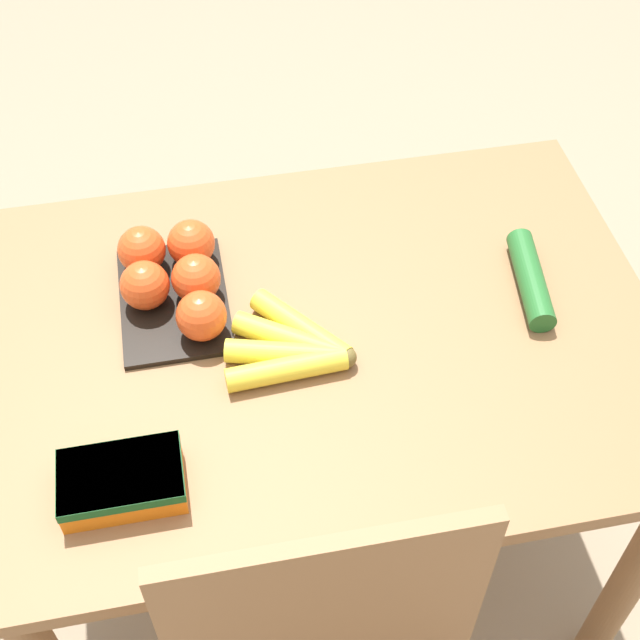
{
  "coord_description": "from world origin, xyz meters",
  "views": [
    {
      "loc": [
        0.17,
        0.89,
        1.83
      ],
      "look_at": [
        0.0,
        0.0,
        0.77
      ],
      "focal_mm": 50.0,
      "sensor_mm": 36.0,
      "label": 1
    }
  ],
  "objects": [
    {
      "name": "ground_plane",
      "position": [
        0.0,
        0.0,
        0.0
      ],
      "size": [
        12.0,
        12.0,
        0.0
      ],
      "primitive_type": "plane",
      "color": "gray"
    },
    {
      "name": "dining_table",
      "position": [
        0.0,
        0.0,
        0.62
      ],
      "size": [
        1.09,
        0.79,
        0.74
      ],
      "color": "olive",
      "rests_on": "ground_plane"
    },
    {
      "name": "banana_bunch",
      "position": [
        0.05,
        0.04,
        0.76
      ],
      "size": [
        0.2,
        0.19,
        0.04
      ],
      "color": "brown",
      "rests_on": "dining_table"
    },
    {
      "name": "tomato_pack",
      "position": [
        0.22,
        -0.12,
        0.79
      ],
      "size": [
        0.17,
        0.25,
        0.09
      ],
      "color": "black",
      "rests_on": "dining_table"
    },
    {
      "name": "carrot_bag",
      "position": [
        0.32,
        0.23,
        0.77
      ],
      "size": [
        0.17,
        0.11,
        0.05
      ],
      "color": "orange",
      "rests_on": "dining_table"
    },
    {
      "name": "cucumber_near",
      "position": [
        -0.36,
        -0.03,
        0.77
      ],
      "size": [
        0.07,
        0.2,
        0.04
      ],
      "color": "#236028",
      "rests_on": "dining_table"
    }
  ]
}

